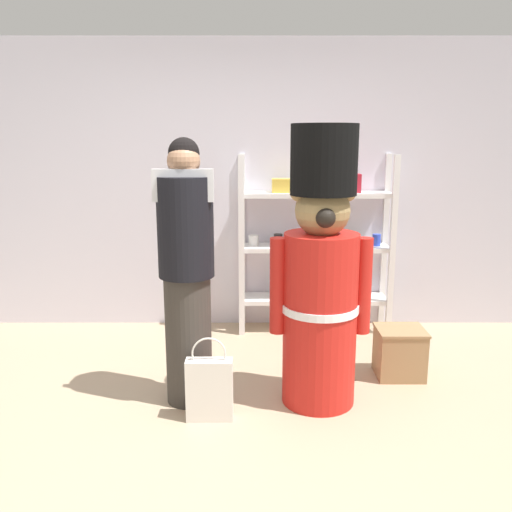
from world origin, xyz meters
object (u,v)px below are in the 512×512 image
at_px(teddy_bear_guard, 323,279).
at_px(person_shopper, 189,271).
at_px(shopping_bag, 212,388).
at_px(merchandise_shelf, 317,242).
at_px(display_crate, 402,353).

bearing_deg(teddy_bear_guard, person_shopper, 179.22).
distance_m(teddy_bear_guard, person_shopper, 0.87).
height_order(teddy_bear_guard, shopping_bag, teddy_bear_guard).
xyz_separation_m(merchandise_shelf, display_crate, (0.53, -1.02, -0.64)).
distance_m(merchandise_shelf, teddy_bear_guard, 1.41).
height_order(teddy_bear_guard, display_crate, teddy_bear_guard).
relative_size(teddy_bear_guard, person_shopper, 1.05).
bearing_deg(display_crate, shopping_bag, -154.92).
bearing_deg(teddy_bear_guard, display_crate, 30.80).
bearing_deg(display_crate, teddy_bear_guard, -149.20).
height_order(shopping_bag, display_crate, shopping_bag).
bearing_deg(merchandise_shelf, display_crate, -62.42).
bearing_deg(teddy_bear_guard, merchandise_shelf, 85.30).
xyz_separation_m(teddy_bear_guard, display_crate, (0.65, 0.39, -0.67)).
bearing_deg(shopping_bag, display_crate, 25.08).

